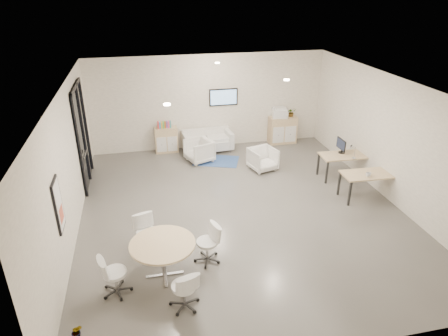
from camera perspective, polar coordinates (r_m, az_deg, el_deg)
The scene contains 21 objects.
room_shell at distance 9.62m, azimuth 2.64°, elevation 2.26°, with size 9.60×10.60×4.80m.
glass_door at distance 11.82m, azimuth -19.61°, elevation 4.73°, with size 0.09×1.90×2.85m.
artwork at distance 8.09m, azimuth -22.58°, elevation -4.94°, with size 0.05×0.54×1.04m.
wall_tv at distance 13.79m, azimuth -0.08°, elevation 10.09°, with size 0.98×0.06×0.58m.
ceiling_spots at distance 9.86m, azimuth 0.42°, elevation 12.51°, with size 3.14×4.14×0.03m.
sideboard_left at distance 13.76m, azimuth -8.23°, elevation 4.00°, with size 0.77×0.40×0.86m.
sideboard_right at distance 14.55m, azimuth 8.34°, elevation 5.41°, with size 0.97×0.47×0.97m.
books at distance 13.58m, azimuth -8.53°, elevation 6.13°, with size 0.45×0.14×0.22m.
printer at distance 14.30m, azimuth 7.95°, elevation 7.86°, with size 0.58×0.51×0.36m.
loveseat at distance 13.76m, azimuth -2.44°, elevation 3.83°, with size 1.72×0.96×0.62m.
blue_rug at distance 13.05m, azimuth -1.11°, elevation 1.04°, with size 1.41×0.94×0.01m, color navy.
armchair_left at distance 12.92m, azimuth -3.59°, elevation 2.64°, with size 0.78×0.73×0.80m, color silver.
armchair_right at distance 12.37m, azimuth 5.57°, elevation 1.42°, with size 0.74×0.70×0.77m, color silver.
desk_rear at distance 12.25m, azimuth 16.72°, elevation 1.51°, with size 1.40×0.74×0.72m.
desk_front at distance 11.26m, azimuth 19.87°, elevation -1.08°, with size 1.41×0.75×0.72m.
monitor at distance 12.23m, azimuth 16.41°, elevation 3.10°, with size 0.20×0.50×0.44m.
round_table at distance 7.93m, azimuth -8.76°, elevation -11.06°, with size 1.28×1.28×0.78m.
meeting_chairs at distance 8.10m, azimuth -8.62°, elevation -12.69°, with size 2.56×2.56×0.82m.
plant_cabinet at distance 14.45m, azimuth 9.61°, elevation 7.73°, with size 0.28×0.31×0.24m, color #3F7F3F.
plant_floor at distance 7.48m, azimuth -20.17°, elevation -21.63°, with size 0.19×0.34×0.15m, color #3F7F3F.
cup at distance 11.02m, azimuth 19.94°, elevation -0.84°, with size 0.14×0.11×0.14m, color white.
Camera 1 is at (-2.32, -8.55, 5.35)m, focal length 32.00 mm.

